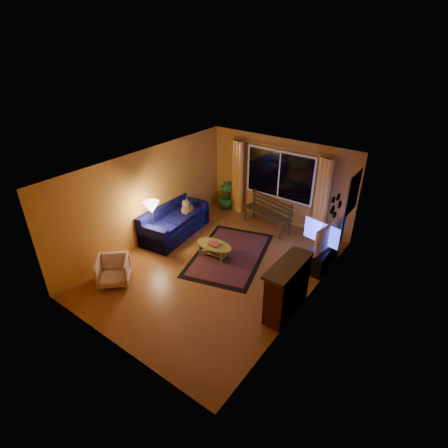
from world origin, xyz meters
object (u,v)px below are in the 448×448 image
Objects in this scene: floor_lamp at (154,227)px; coffee_table at (214,251)px; armchair at (113,269)px; bench at (266,221)px; tv_console at (322,255)px; sofa at (175,221)px.

floor_lamp is 1.65m from coffee_table.
armchair is at bearing -119.28° from coffee_table.
tv_console is at bearing -7.73° from bench.
sofa is 1.56× the size of floor_lamp.
tv_console reaches higher than bench.
floor_lamp is at bearing -109.08° from bench.
bench is at bearing 81.60° from coffee_table.
floor_lamp is (-1.74, -2.70, 0.45)m from bench.
floor_lamp reaches higher than sofa.
coffee_table is (1.20, 2.15, -0.17)m from armchair.
sofa reaches higher than coffee_table.
coffee_table is at bearing 24.06° from floor_lamp.
bench is 0.73× the size of sofa.
sofa is 1.61m from coffee_table.
bench is 1.24× the size of tv_console.
tv_console is at bearing 7.61° from sofa.
armchair is 2.47m from coffee_table.
coffee_table is 2.64m from tv_console.
floor_lamp is 1.39× the size of coffee_table.
coffee_table is at bearing -16.29° from sofa.
sofa is at bearing -122.24° from bench.
floor_lamp is at bearing -155.94° from coffee_table.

